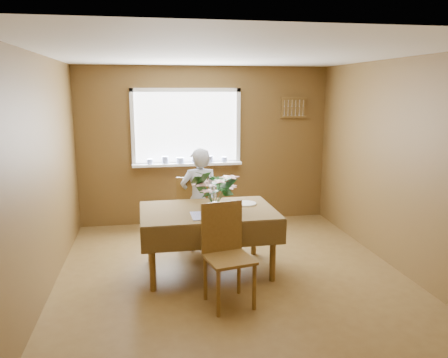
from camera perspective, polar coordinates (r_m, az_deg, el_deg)
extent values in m
plane|color=brown|center=(5.20, 1.10, -12.63)|extent=(4.50, 4.50, 0.00)
plane|color=white|center=(4.76, 1.22, 15.99)|extent=(4.50, 4.50, 0.00)
plane|color=brown|center=(7.02, -2.46, 4.35)|extent=(4.00, 0.00, 4.00)
plane|color=brown|center=(2.73, 10.56, -7.57)|extent=(4.00, 0.00, 4.00)
plane|color=brown|center=(4.85, -22.67, 0.18)|extent=(0.00, 4.50, 4.50)
plane|color=brown|center=(5.57, 21.77, 1.63)|extent=(0.00, 4.50, 4.50)
cube|color=white|center=(6.94, -4.94, 6.73)|extent=(1.60, 0.01, 1.10)
cube|color=white|center=(6.90, -5.01, 11.52)|extent=(1.72, 0.06, 0.06)
cube|color=white|center=(7.00, -4.84, 1.98)|extent=(1.72, 0.06, 0.06)
cube|color=white|center=(6.90, -11.85, 6.49)|extent=(0.06, 0.06, 1.22)
cube|color=white|center=(7.05, 1.85, 6.84)|extent=(0.06, 0.06, 1.22)
cube|color=white|center=(6.93, -4.79, 1.97)|extent=(1.72, 0.20, 0.04)
cylinder|color=white|center=(6.87, -9.66, 2.27)|extent=(0.09, 0.09, 0.08)
cylinder|color=white|center=(6.87, -7.71, 2.48)|extent=(0.11, 0.11, 0.12)
cylinder|color=white|center=(6.89, -5.76, 2.45)|extent=(0.12, 0.12, 0.09)
cylinder|color=white|center=(6.91, -3.82, 2.66)|extent=(0.10, 0.10, 0.13)
cylinder|color=white|center=(6.94, -1.89, 2.62)|extent=(0.11, 0.11, 0.10)
cylinder|color=white|center=(6.98, 0.02, 2.58)|extent=(0.09, 0.09, 0.08)
cube|color=brown|center=(7.28, 9.05, 9.22)|extent=(0.40, 0.03, 0.30)
cube|color=brown|center=(7.27, 9.13, 10.40)|extent=(0.44, 0.04, 0.03)
cube|color=brown|center=(7.28, 9.05, 8.04)|extent=(0.44, 0.04, 0.03)
cylinder|color=brown|center=(4.79, -9.34, -10.37)|extent=(0.07, 0.07, 0.71)
cylinder|color=brown|center=(5.00, 6.39, -9.35)|extent=(0.07, 0.07, 0.71)
cylinder|color=brown|center=(5.58, -9.61, -7.17)|extent=(0.07, 0.07, 0.71)
cylinder|color=brown|center=(5.76, 3.91, -6.44)|extent=(0.07, 0.07, 0.71)
cube|color=brown|center=(5.12, -2.11, -4.34)|extent=(1.51, 1.02, 0.04)
cube|color=#48351A|center=(5.12, -2.11, -4.07)|extent=(1.57, 1.08, 0.01)
cube|color=#48351A|center=(4.66, -1.09, -7.51)|extent=(1.56, 0.03, 0.28)
cube|color=#48351A|center=(5.66, -2.92, -4.05)|extent=(1.56, 0.03, 0.28)
cube|color=#48351A|center=(5.10, -10.82, -6.01)|extent=(0.03, 1.06, 0.28)
cube|color=#48351A|center=(5.33, 6.25, -5.12)|extent=(0.03, 1.06, 0.28)
cube|color=#4B77D6|center=(4.88, -1.66, -4.73)|extent=(0.45, 0.34, 0.01)
cylinder|color=brown|center=(6.26, -1.64, -6.12)|extent=(0.04, 0.04, 0.46)
cylinder|color=brown|center=(6.34, -4.92, -5.94)|extent=(0.04, 0.04, 0.46)
cylinder|color=brown|center=(5.92, -2.29, -7.18)|extent=(0.04, 0.04, 0.46)
cylinder|color=brown|center=(6.00, -5.75, -6.98)|extent=(0.04, 0.04, 0.46)
cube|color=brown|center=(6.06, -3.68, -4.35)|extent=(0.54, 0.54, 0.03)
cube|color=brown|center=(5.80, -4.14, -2.32)|extent=(0.41, 0.17, 0.51)
cylinder|color=brown|center=(4.28, -0.73, -14.75)|extent=(0.04, 0.04, 0.47)
cylinder|color=brown|center=(4.42, 3.98, -13.91)|extent=(0.04, 0.04, 0.47)
cylinder|color=brown|center=(4.60, -2.46, -12.80)|extent=(0.04, 0.04, 0.47)
cylinder|color=brown|center=(4.73, 1.95, -12.11)|extent=(0.04, 0.04, 0.47)
cube|color=brown|center=(4.40, 0.69, -10.41)|extent=(0.52, 0.52, 0.03)
cube|color=brown|center=(4.48, -0.30, -6.22)|extent=(0.44, 0.12, 0.52)
imported|color=white|center=(5.82, -3.19, -2.72)|extent=(0.52, 0.35, 1.39)
cylinder|color=white|center=(4.94, -1.29, -3.79)|extent=(0.10, 0.10, 0.13)
cylinder|color=#33662D|center=(4.91, -1.30, -2.66)|extent=(0.06, 0.06, 0.09)
cylinder|color=white|center=(5.35, 2.82, -3.21)|extent=(0.30, 0.30, 0.01)
cube|color=silver|center=(4.88, 0.43, -4.63)|extent=(0.03, 0.22, 0.00)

